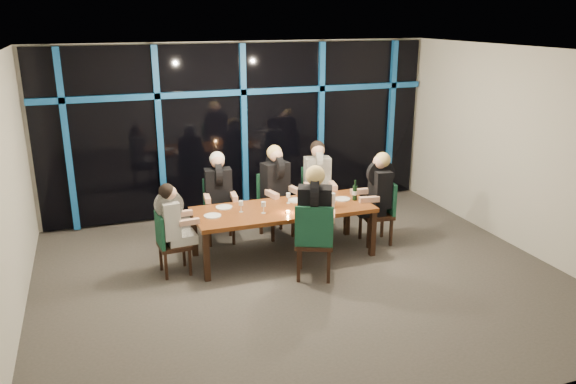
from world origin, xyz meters
The scene contains 29 objects.
room centered at (0.00, 0.00, 2.02)m, with size 7.04×7.00×3.02m.
window_wall centered at (0.01, 2.93, 1.55)m, with size 6.86×0.43×2.94m.
dining_table centered at (0.00, 0.80, 0.68)m, with size 2.60×1.00×0.75m.
chair_far_left centered at (-0.75, 1.74, 0.55)m, with size 0.50×0.50×0.98m.
chair_far_mid centered at (0.14, 1.67, 0.57)m, with size 0.56×0.56×1.01m.
chair_far_right centered at (0.92, 1.77, 0.56)m, with size 0.55×0.55×1.01m.
chair_end_left centered at (-1.68, 0.74, 0.50)m, with size 0.44×0.44×0.89m.
chair_end_right centered at (1.61, 0.78, 0.55)m, with size 0.51×0.51×0.99m.
chair_near_mid centered at (0.13, -0.07, 0.60)m, with size 0.66×0.66×1.08m.
diner_far_left centered at (-0.76, 1.65, 0.94)m, with size 0.51×0.63×0.96m.
diner_far_mid centered at (0.16, 1.59, 0.97)m, with size 0.56×0.68×0.99m.
diner_far_right centered at (0.90, 1.68, 0.96)m, with size 0.55×0.67×0.98m.
diner_end_left centered at (-1.61, 0.74, 0.85)m, with size 0.57×0.46×0.86m.
diner_end_right centered at (1.53, 0.79, 0.94)m, with size 0.64×0.52×0.96m.
diner_near_mid centered at (0.17, 0.01, 1.03)m, with size 0.68×0.74×1.05m.
plate_far_left centered at (-0.81, 1.09, 0.76)m, with size 0.24×0.24×0.01m, color white.
plate_far_mid centered at (0.28, 1.03, 0.76)m, with size 0.24×0.24×0.01m, color white.
plate_far_right centered at (0.80, 1.13, 0.76)m, with size 0.24×0.24×0.01m, color white.
plate_end_left centered at (-1.05, 0.79, 0.76)m, with size 0.24×0.24×0.01m, color white.
plate_end_right centered at (0.97, 0.86, 0.76)m, with size 0.24×0.24×0.01m, color white.
plate_near_mid centered at (0.40, 0.52, 0.76)m, with size 0.24×0.24×0.01m, color white.
wine_bottle centered at (1.13, 0.77, 0.87)m, with size 0.07×0.07×0.32m.
water_pitcher centered at (0.65, 0.58, 0.86)m, with size 0.14×0.12×0.22m.
tea_light centered at (-0.01, 0.58, 0.77)m, with size 0.05×0.05×0.03m, color #FFA54C.
wine_glass_a centered at (-0.34, 0.67, 0.87)m, with size 0.07×0.07×0.17m.
wine_glass_b centered at (0.14, 0.97, 0.87)m, with size 0.06×0.06×0.16m.
wine_glass_c centered at (0.37, 0.81, 0.87)m, with size 0.06×0.06×0.16m.
wine_glass_d centered at (-0.62, 0.83, 0.87)m, with size 0.06×0.06×0.16m.
wine_glass_e centered at (0.81, 0.97, 0.88)m, with size 0.07×0.07×0.18m.
Camera 1 is at (-2.52, -6.46, 3.44)m, focal length 35.00 mm.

